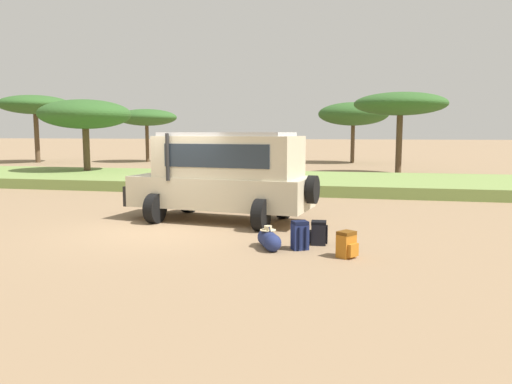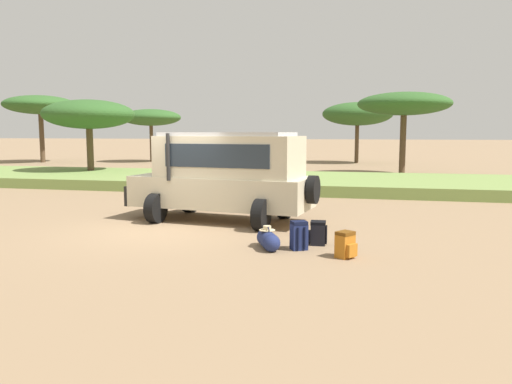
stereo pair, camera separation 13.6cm
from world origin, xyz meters
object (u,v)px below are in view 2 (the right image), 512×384
object	(u,v)px
backpack_beside_front_wheel	(299,236)
backpack_near_rear_wheel	(346,245)
acacia_tree_centre_back	(151,118)
duffel_bag_low_black_case	(268,240)
acacia_tree_distant_right	(404,104)
safari_vehicle	(225,174)
acacia_tree_far_left	(40,105)
backpack_cluster_center	(318,233)
acacia_tree_far_right	(357,114)
acacia_tree_right_mid	(89,115)

from	to	relation	value
backpack_beside_front_wheel	backpack_near_rear_wheel	distance (m)	1.10
acacia_tree_centre_back	duffel_bag_low_black_case	bearing A→B (deg)	-60.77
duffel_bag_low_black_case	acacia_tree_distant_right	distance (m)	20.42
safari_vehicle	backpack_near_rear_wheel	xyz separation A→B (m)	(3.47, -3.41, -1.04)
duffel_bag_low_black_case	acacia_tree_far_left	size ratio (longest dim) A/B	0.16
backpack_cluster_center	duffel_bag_low_black_case	bearing A→B (deg)	-148.05
duffel_bag_low_black_case	acacia_tree_far_left	xyz separation A→B (m)	(-24.00, 25.33, 4.39)
safari_vehicle	backpack_beside_front_wheel	distance (m)	3.97
backpack_cluster_center	acacia_tree_far_left	size ratio (longest dim) A/B	0.09
safari_vehicle	acacia_tree_distant_right	xyz separation A→B (m)	(5.58, 16.72, 2.72)
backpack_near_rear_wheel	acacia_tree_far_right	size ratio (longest dim) A/B	0.09
backpack_beside_front_wheel	acacia_tree_centre_back	distance (m)	32.67
acacia_tree_far_left	acacia_tree_right_mid	bearing A→B (deg)	-45.70
safari_vehicle	backpack_cluster_center	size ratio (longest dim) A/B	10.58
duffel_bag_low_black_case	backpack_cluster_center	bearing A→B (deg)	31.95
backpack_beside_front_wheel	acacia_tree_right_mid	size ratio (longest dim) A/B	0.13
backpack_near_rear_wheel	backpack_beside_front_wheel	bearing A→B (deg)	154.80
backpack_beside_front_wheel	acacia_tree_far_left	xyz separation A→B (m)	(-24.64, 25.28, 4.29)
backpack_beside_front_wheel	backpack_near_rear_wheel	size ratio (longest dim) A/B	1.17
duffel_bag_low_black_case	backpack_near_rear_wheel	bearing A→B (deg)	-14.46
acacia_tree_far_left	acacia_tree_right_mid	distance (m)	16.72
safari_vehicle	acacia_tree_far_right	xyz separation A→B (m)	(2.66, 27.24, 2.55)
acacia_tree_far_right	backpack_beside_front_wheel	bearing A→B (deg)	-90.35
backpack_beside_front_wheel	acacia_tree_distant_right	bearing A→B (deg)	81.04
safari_vehicle	duffel_bag_low_black_case	size ratio (longest dim) A/B	5.89
acacia_tree_right_mid	acacia_tree_distant_right	bearing A→B (deg)	21.39
backpack_near_rear_wheel	acacia_tree_right_mid	bearing A→B (deg)	135.34
safari_vehicle	backpack_cluster_center	xyz separation A→B (m)	(2.81, -2.38, -1.04)
safari_vehicle	acacia_tree_centre_back	size ratio (longest dim) A/B	1.10
backpack_cluster_center	duffel_bag_low_black_case	size ratio (longest dim) A/B	0.56
backpack_beside_front_wheel	backpack_cluster_center	world-z (taller)	backpack_beside_front_wheel
backpack_cluster_center	acacia_tree_distant_right	bearing A→B (deg)	81.75
safari_vehicle	acacia_tree_far_left	world-z (taller)	acacia_tree_far_left
duffel_bag_low_black_case	acacia_tree_centre_back	size ratio (longest dim) A/B	0.19
acacia_tree_centre_back	acacia_tree_far_right	world-z (taller)	acacia_tree_far_right
duffel_bag_low_black_case	acacia_tree_far_right	xyz separation A→B (m)	(0.82, 30.22, 3.66)
acacia_tree_right_mid	backpack_near_rear_wheel	bearing A→B (deg)	-44.66
safari_vehicle	acacia_tree_far_right	distance (m)	27.49
acacia_tree_distant_right	backpack_beside_front_wheel	bearing A→B (deg)	-98.96
backpack_cluster_center	duffel_bag_low_black_case	distance (m)	1.15
backpack_beside_front_wheel	acacia_tree_far_right	distance (m)	30.39
backpack_cluster_center	acacia_tree_far_right	world-z (taller)	acacia_tree_far_right
safari_vehicle	acacia_tree_centre_back	bearing A→B (deg)	118.94
duffel_bag_low_black_case	acacia_tree_distant_right	world-z (taller)	acacia_tree_distant_right
safari_vehicle	backpack_beside_front_wheel	world-z (taller)	safari_vehicle
safari_vehicle	acacia_tree_distant_right	size ratio (longest dim) A/B	1.04
backpack_near_rear_wheel	backpack_cluster_center	bearing A→B (deg)	122.67
duffel_bag_low_black_case	acacia_tree_far_left	bearing A→B (deg)	133.45
backpack_cluster_center	acacia_tree_right_mid	bearing A→B (deg)	136.17
backpack_beside_front_wheel	backpack_near_rear_wheel	bearing A→B (deg)	-25.20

